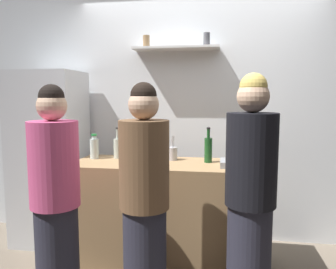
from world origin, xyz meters
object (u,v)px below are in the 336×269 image
(wine_bottle_green_glass, at_px, (208,149))
(water_bottle_plastic, at_px, (94,148))
(wine_bottle_pale_glass, at_px, (118,147))
(baking_pan, at_px, (241,164))
(person_blonde, at_px, (250,199))
(refrigerator, at_px, (50,158))
(utensil_holder, at_px, (172,153))
(person_pink_top, at_px, (56,201))
(person_brown_jacket, at_px, (144,203))

(wine_bottle_green_glass, relative_size, water_bottle_plastic, 1.34)
(wine_bottle_pale_glass, relative_size, water_bottle_plastic, 1.26)
(wine_bottle_pale_glass, bearing_deg, baking_pan, -10.43)
(person_blonde, bearing_deg, baking_pan, 102.10)
(refrigerator, xyz_separation_m, wine_bottle_pale_glass, (0.78, -0.16, 0.16))
(utensil_holder, bearing_deg, person_blonde, -48.79)
(wine_bottle_pale_glass, relative_size, person_pink_top, 0.18)
(baking_pan, xyz_separation_m, person_pink_top, (-1.30, -0.68, -0.17))
(person_pink_top, bearing_deg, person_brown_jacket, -32.83)
(refrigerator, distance_m, utensil_holder, 1.32)
(refrigerator, bearing_deg, person_pink_top, -59.63)
(wine_bottle_green_glass, bearing_deg, wine_bottle_pale_glass, 175.18)
(wine_bottle_green_glass, height_order, person_pink_top, person_pink_top)
(utensil_holder, xyz_separation_m, person_brown_jacket, (-0.07, -0.83, -0.20))
(water_bottle_plastic, bearing_deg, wine_bottle_pale_glass, 15.70)
(wine_bottle_green_glass, bearing_deg, person_blonde, -65.17)
(wine_bottle_pale_glass, bearing_deg, refrigerator, 168.57)
(person_brown_jacket, xyz_separation_m, person_pink_top, (-0.63, -0.05, -0.01))
(person_brown_jacket, bearing_deg, wine_bottle_green_glass, -35.44)
(water_bottle_plastic, distance_m, person_brown_jacket, 1.05)
(water_bottle_plastic, bearing_deg, person_brown_jacket, -49.65)
(refrigerator, height_order, water_bottle_plastic, refrigerator)
(person_pink_top, bearing_deg, wine_bottle_pale_glass, 41.78)
(wine_bottle_green_glass, height_order, water_bottle_plastic, wine_bottle_green_glass)
(wine_bottle_green_glass, xyz_separation_m, person_pink_top, (-1.02, -0.81, -0.27))
(person_brown_jacket, bearing_deg, baking_pan, -54.87)
(baking_pan, bearing_deg, person_blonde, -86.20)
(wine_bottle_green_glass, distance_m, water_bottle_plastic, 1.06)
(person_pink_top, bearing_deg, refrigerator, 83.30)
(water_bottle_plastic, height_order, person_brown_jacket, person_brown_jacket)
(wine_bottle_green_glass, height_order, person_blonde, person_blonde)
(person_brown_jacket, bearing_deg, wine_bottle_pale_glass, 20.41)
(person_pink_top, bearing_deg, baking_pan, -9.57)
(person_blonde, distance_m, person_pink_top, 1.34)
(person_blonde, bearing_deg, person_brown_jacket, -164.29)
(baking_pan, xyz_separation_m, wine_bottle_pale_glass, (-1.12, 0.21, 0.08))
(person_blonde, bearing_deg, wine_bottle_green_glass, 123.12)
(utensil_holder, height_order, wine_bottle_green_glass, wine_bottle_green_glass)
(person_blonde, bearing_deg, refrigerator, 163.39)
(refrigerator, bearing_deg, person_blonde, -24.90)
(person_brown_jacket, relative_size, person_pink_top, 1.01)
(baking_pan, height_order, utensil_holder, utensil_holder)
(wine_bottle_green_glass, distance_m, person_blonde, 0.78)
(wine_bottle_pale_glass, bearing_deg, utensil_holder, -1.25)
(refrigerator, height_order, wine_bottle_green_glass, refrigerator)
(water_bottle_plastic, height_order, person_pink_top, person_pink_top)
(wine_bottle_pale_glass, distance_m, person_pink_top, 0.94)
(baking_pan, relative_size, wine_bottle_pale_glass, 1.17)
(baking_pan, height_order, person_blonde, person_blonde)
(utensil_holder, height_order, person_brown_jacket, person_brown_jacket)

